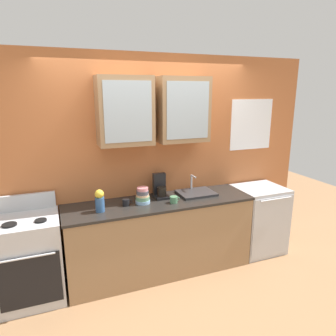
{
  "coord_description": "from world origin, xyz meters",
  "views": [
    {
      "loc": [
        -1.13,
        -3.18,
        2.17
      ],
      "look_at": [
        0.1,
        0.0,
        1.3
      ],
      "focal_mm": 32.54,
      "sensor_mm": 36.0,
      "label": 1
    }
  ],
  "objects_px": {
    "sink_faucet": "(196,193)",
    "cup_near_bowls": "(126,202)",
    "stove_range": "(31,259)",
    "bowl_stack": "(143,196)",
    "cup_near_sink": "(174,200)",
    "dishwasher": "(258,219)",
    "coffee_maker": "(160,189)",
    "vase": "(100,201)"
  },
  "relations": [
    {
      "from": "sink_faucet",
      "to": "coffee_maker",
      "type": "relative_size",
      "value": 1.54
    },
    {
      "from": "vase",
      "to": "dishwasher",
      "type": "height_order",
      "value": "vase"
    },
    {
      "from": "sink_faucet",
      "to": "dishwasher",
      "type": "relative_size",
      "value": 0.49
    },
    {
      "from": "bowl_stack",
      "to": "cup_near_bowls",
      "type": "bearing_deg",
      "value": -177.38
    },
    {
      "from": "bowl_stack",
      "to": "coffee_maker",
      "type": "distance_m",
      "value": 0.29
    },
    {
      "from": "cup_near_bowls",
      "to": "dishwasher",
      "type": "relative_size",
      "value": 0.12
    },
    {
      "from": "sink_faucet",
      "to": "coffee_maker",
      "type": "xyz_separation_m",
      "value": [
        -0.45,
        0.06,
        0.09
      ]
    },
    {
      "from": "stove_range",
      "to": "bowl_stack",
      "type": "height_order",
      "value": "bowl_stack"
    },
    {
      "from": "cup_near_sink",
      "to": "dishwasher",
      "type": "relative_size",
      "value": 0.13
    },
    {
      "from": "bowl_stack",
      "to": "dishwasher",
      "type": "bearing_deg",
      "value": -0.66
    },
    {
      "from": "sink_faucet",
      "to": "vase",
      "type": "distance_m",
      "value": 1.23
    },
    {
      "from": "dishwasher",
      "to": "coffee_maker",
      "type": "height_order",
      "value": "coffee_maker"
    },
    {
      "from": "stove_range",
      "to": "bowl_stack",
      "type": "bearing_deg",
      "value": 0.68
    },
    {
      "from": "bowl_stack",
      "to": "vase",
      "type": "bearing_deg",
      "value": -171.21
    },
    {
      "from": "bowl_stack",
      "to": "coffee_maker",
      "type": "relative_size",
      "value": 0.65
    },
    {
      "from": "cup_near_bowls",
      "to": "dishwasher",
      "type": "height_order",
      "value": "cup_near_bowls"
    },
    {
      "from": "stove_range",
      "to": "cup_near_bowls",
      "type": "relative_size",
      "value": 9.87
    },
    {
      "from": "sink_faucet",
      "to": "dishwasher",
      "type": "xyz_separation_m",
      "value": [
        0.93,
        -0.08,
        -0.47
      ]
    },
    {
      "from": "bowl_stack",
      "to": "cup_near_bowls",
      "type": "height_order",
      "value": "bowl_stack"
    },
    {
      "from": "bowl_stack",
      "to": "vase",
      "type": "distance_m",
      "value": 0.51
    },
    {
      "from": "cup_near_sink",
      "to": "cup_near_bowls",
      "type": "bearing_deg",
      "value": 167.97
    },
    {
      "from": "dishwasher",
      "to": "vase",
      "type": "bearing_deg",
      "value": -178.44
    },
    {
      "from": "bowl_stack",
      "to": "stove_range",
      "type": "bearing_deg",
      "value": -179.32
    },
    {
      "from": "sink_faucet",
      "to": "vase",
      "type": "height_order",
      "value": "vase"
    },
    {
      "from": "stove_range",
      "to": "cup_near_sink",
      "type": "xyz_separation_m",
      "value": [
        1.57,
        -0.11,
        0.49
      ]
    },
    {
      "from": "coffee_maker",
      "to": "cup_near_bowls",
      "type": "bearing_deg",
      "value": -163.97
    },
    {
      "from": "vase",
      "to": "cup_near_bowls",
      "type": "xyz_separation_m",
      "value": [
        0.3,
        0.07,
        -0.08
      ]
    },
    {
      "from": "stove_range",
      "to": "bowl_stack",
      "type": "xyz_separation_m",
      "value": [
        1.23,
        0.01,
        0.53
      ]
    },
    {
      "from": "bowl_stack",
      "to": "coffee_maker",
      "type": "height_order",
      "value": "coffee_maker"
    },
    {
      "from": "sink_faucet",
      "to": "cup_near_bowls",
      "type": "distance_m",
      "value": 0.92
    },
    {
      "from": "stove_range",
      "to": "cup_near_bowls",
      "type": "height_order",
      "value": "stove_range"
    },
    {
      "from": "coffee_maker",
      "to": "dishwasher",
      "type": "bearing_deg",
      "value": -5.86
    },
    {
      "from": "sink_faucet",
      "to": "bowl_stack",
      "type": "distance_m",
      "value": 0.72
    },
    {
      "from": "bowl_stack",
      "to": "cup_near_sink",
      "type": "bearing_deg",
      "value": -20.05
    },
    {
      "from": "bowl_stack",
      "to": "dishwasher",
      "type": "distance_m",
      "value": 1.73
    },
    {
      "from": "coffee_maker",
      "to": "sink_faucet",
      "type": "bearing_deg",
      "value": -7.98
    },
    {
      "from": "stove_range",
      "to": "vase",
      "type": "distance_m",
      "value": 0.93
    },
    {
      "from": "vase",
      "to": "bowl_stack",
      "type": "bearing_deg",
      "value": 8.79
    },
    {
      "from": "cup_near_bowls",
      "to": "dishwasher",
      "type": "xyz_separation_m",
      "value": [
        1.84,
        -0.01,
        -0.49
      ]
    },
    {
      "from": "bowl_stack",
      "to": "vase",
      "type": "relative_size",
      "value": 0.77
    },
    {
      "from": "dishwasher",
      "to": "stove_range",
      "type": "bearing_deg",
      "value": 179.92
    },
    {
      "from": "bowl_stack",
      "to": "cup_near_sink",
      "type": "relative_size",
      "value": 1.58
    }
  ]
}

